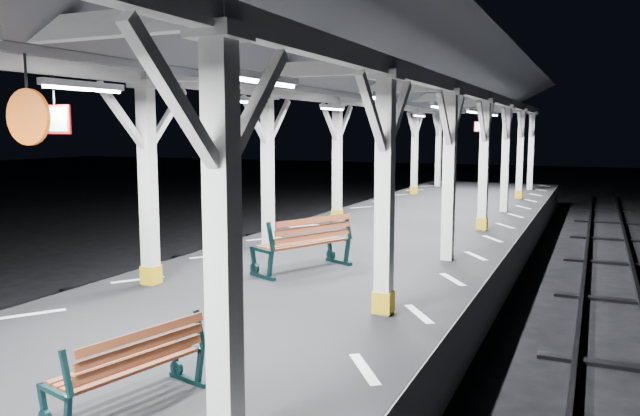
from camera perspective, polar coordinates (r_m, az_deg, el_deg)
The scene contains 7 objects.
ground at distance 8.37m, azimuth -12.81°, elevation -18.05°, with size 120.00×120.00×0.00m, color black.
platform at distance 8.17m, azimuth -12.91°, elevation -14.87°, with size 6.00×50.00×1.00m, color black.
hazard_stripes_left at distance 9.62m, azimuth -24.89°, elevation -8.81°, with size 1.00×48.00×0.01m, color silver.
hazard_stripes_right at distance 6.88m, azimuth 4.08°, elevation -14.47°, with size 1.00×48.00×0.01m, color silver.
canopy at distance 7.64m, azimuth -13.84°, elevation 14.62°, with size 5.40×49.00×4.65m.
bench_near at distance 6.07m, azimuth -16.74°, elevation -13.56°, with size 0.87×1.55×0.79m.
bench_mid at distance 11.22m, azimuth -1.26°, elevation -3.12°, with size 1.39×1.99×1.02m.
Camera 1 is at (4.61, -6.02, 3.53)m, focal length 35.00 mm.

